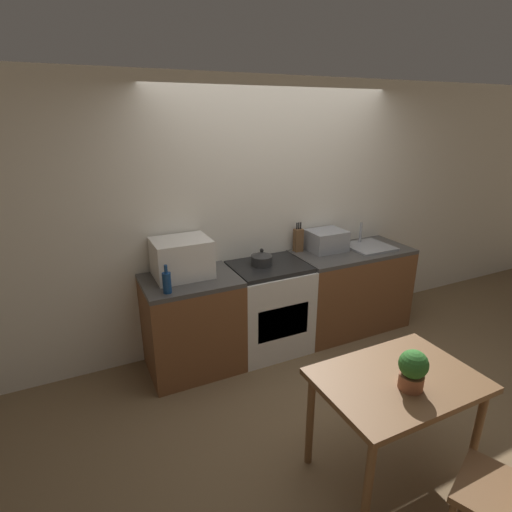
% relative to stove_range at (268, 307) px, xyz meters
% --- Properties ---
extents(ground_plane, '(16.00, 16.00, 0.00)m').
position_rel_stove_range_xyz_m(ground_plane, '(0.22, -0.81, -0.45)').
color(ground_plane, brown).
extents(wall_back, '(10.00, 0.06, 2.60)m').
position_rel_stove_range_xyz_m(wall_back, '(0.22, 0.34, 0.85)').
color(wall_back, silver).
rests_on(wall_back, ground_plane).
extents(counter_left_run, '(0.83, 0.62, 0.90)m').
position_rel_stove_range_xyz_m(counter_left_run, '(-0.78, 0.00, 0.00)').
color(counter_left_run, brown).
rests_on(counter_left_run, ground_plane).
extents(counter_right_run, '(1.27, 0.62, 0.90)m').
position_rel_stove_range_xyz_m(counter_right_run, '(1.00, 0.00, 0.00)').
color(counter_right_run, brown).
rests_on(counter_right_run, ground_plane).
extents(stove_range, '(0.73, 0.62, 0.90)m').
position_rel_stove_range_xyz_m(stove_range, '(0.00, 0.00, 0.00)').
color(stove_range, silver).
rests_on(stove_range, ground_plane).
extents(kettle, '(0.21, 0.21, 0.17)m').
position_rel_stove_range_xyz_m(kettle, '(-0.06, 0.03, 0.52)').
color(kettle, '#2D2D2D').
rests_on(kettle, stove_range).
extents(microwave, '(0.49, 0.39, 0.34)m').
position_rel_stove_range_xyz_m(microwave, '(-0.82, 0.09, 0.62)').
color(microwave, silver).
rests_on(microwave, counter_left_run).
extents(bottle, '(0.07, 0.07, 0.24)m').
position_rel_stove_range_xyz_m(bottle, '(-1.03, -0.20, 0.54)').
color(bottle, navy).
rests_on(bottle, counter_left_run).
extents(knife_block, '(0.09, 0.07, 0.31)m').
position_rel_stove_range_xyz_m(knife_block, '(0.46, 0.23, 0.58)').
color(knife_block, brown).
rests_on(knife_block, counter_right_run).
extents(toaster_oven, '(0.38, 0.31, 0.21)m').
position_rel_stove_range_xyz_m(toaster_oven, '(0.75, 0.13, 0.56)').
color(toaster_oven, '#999BA0').
rests_on(toaster_oven, counter_right_run).
extents(sink_basin, '(0.45, 0.44, 0.24)m').
position_rel_stove_range_xyz_m(sink_basin, '(1.22, 0.01, 0.47)').
color(sink_basin, '#999BA0').
rests_on(sink_basin, counter_right_run).
extents(dining_table, '(0.99, 0.69, 0.74)m').
position_rel_stove_range_xyz_m(dining_table, '(0.02, -1.68, 0.19)').
color(dining_table, brown).
rests_on(dining_table, ground_plane).
extents(potted_plant, '(0.17, 0.17, 0.25)m').
position_rel_stove_range_xyz_m(potted_plant, '(0.01, -1.79, 0.42)').
color(potted_plant, '#9E5B3D').
rests_on(potted_plant, dining_table).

